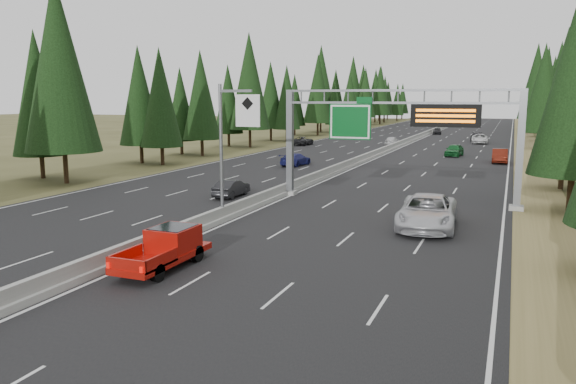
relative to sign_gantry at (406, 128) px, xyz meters
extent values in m
cube|color=black|center=(-8.92, 45.12, -5.23)|extent=(32.00, 260.00, 0.08)
cube|color=olive|center=(8.88, 45.12, -5.24)|extent=(3.60, 260.00, 0.06)
cube|color=#41411E|center=(-26.72, 45.12, -5.24)|extent=(3.60, 260.00, 0.06)
cube|color=gray|center=(-8.92, 45.12, -5.04)|extent=(0.70, 260.00, 0.30)
cube|color=gray|center=(-8.92, 45.12, -4.64)|extent=(0.30, 260.00, 0.60)
cube|color=slate|center=(-8.57, 0.12, -1.29)|extent=(0.45, 0.45, 7.80)
cube|color=gray|center=(-8.57, 0.12, -5.04)|extent=(0.90, 0.90, 0.30)
cube|color=slate|center=(7.28, 0.12, -1.29)|extent=(0.45, 0.45, 7.80)
cube|color=gray|center=(7.28, 0.12, -5.04)|extent=(0.90, 0.90, 0.30)
cube|color=slate|center=(-0.64, 0.12, 2.53)|extent=(15.85, 0.35, 0.16)
cube|color=slate|center=(-0.64, 0.12, 1.69)|extent=(15.85, 0.35, 0.16)
cube|color=#054C19|center=(-3.92, -0.13, 0.36)|extent=(3.00, 0.10, 2.50)
cube|color=silver|center=(-3.92, -0.19, 0.36)|extent=(2.85, 0.02, 2.35)
cube|color=#054C19|center=(-2.92, -0.13, 1.86)|extent=(1.10, 0.10, 0.45)
cube|color=black|center=(2.58, -0.18, 0.86)|extent=(4.50, 0.40, 1.50)
cube|color=orange|center=(2.58, -0.40, 1.21)|extent=(3.80, 0.02, 0.18)
cube|color=orange|center=(2.58, -0.40, 0.86)|extent=(3.80, 0.02, 0.18)
cube|color=orange|center=(2.58, -0.40, 0.51)|extent=(3.80, 0.02, 0.18)
cylinder|color=slate|center=(-8.92, -9.88, -1.19)|extent=(0.20, 0.20, 8.00)
cube|color=gray|center=(-8.92, -9.88, -5.09)|extent=(0.50, 0.50, 0.20)
cube|color=slate|center=(-7.92, -9.88, 2.41)|extent=(2.00, 0.15, 0.15)
cube|color=silver|center=(-7.12, -10.00, 1.31)|extent=(1.50, 0.06, 1.80)
cylinder|color=black|center=(10.43, 0.83, -4.04)|extent=(0.40, 0.40, 2.45)
cylinder|color=black|center=(10.61, 10.83, -4.23)|extent=(0.40, 0.40, 2.07)
cone|color=black|center=(10.61, 10.83, 2.24)|extent=(4.66, 4.66, 10.87)
cylinder|color=black|center=(11.48, 26.98, -4.17)|extent=(0.40, 0.40, 2.20)
cone|color=black|center=(11.48, 26.98, 2.71)|extent=(4.95, 4.95, 11.56)
cylinder|color=black|center=(11.77, 37.35, -4.26)|extent=(0.40, 0.40, 2.03)
cone|color=black|center=(11.77, 37.35, 2.08)|extent=(4.56, 4.56, 10.64)
cylinder|color=black|center=(10.43, 50.11, -4.07)|extent=(0.40, 0.40, 2.40)
cone|color=black|center=(10.43, 50.11, 3.45)|extent=(5.41, 5.41, 12.62)
cylinder|color=black|center=(15.06, 51.87, -4.08)|extent=(0.40, 0.40, 2.38)
cylinder|color=black|center=(11.57, 66.24, -4.34)|extent=(0.40, 0.40, 1.85)
cone|color=black|center=(11.57, 66.24, 1.44)|extent=(4.16, 4.16, 9.71)
cylinder|color=black|center=(14.18, 65.02, -3.77)|extent=(0.40, 0.40, 3.00)
cone|color=black|center=(14.18, 65.02, 5.59)|extent=(6.74, 6.74, 15.73)
cylinder|color=black|center=(12.04, 77.45, -3.93)|extent=(0.40, 0.40, 2.67)
cone|color=black|center=(12.04, 77.45, 4.41)|extent=(6.01, 6.01, 14.02)
cylinder|color=black|center=(14.44, 76.48, -4.32)|extent=(0.40, 0.40, 1.90)
cone|color=black|center=(14.44, 76.48, 1.61)|extent=(4.27, 4.27, 9.96)
cylinder|color=black|center=(10.63, 90.50, -3.79)|extent=(0.40, 0.40, 2.97)
cone|color=black|center=(10.63, 90.50, 5.49)|extent=(6.67, 6.67, 15.57)
cylinder|color=black|center=(15.08, 92.38, -3.75)|extent=(0.40, 0.40, 3.03)
cone|color=black|center=(15.08, 92.38, 5.71)|extent=(6.81, 6.81, 15.90)
cylinder|color=black|center=(10.69, 105.65, -4.12)|extent=(0.40, 0.40, 2.29)
cone|color=black|center=(10.69, 105.65, 3.02)|extent=(5.15, 5.15, 12.01)
cylinder|color=black|center=(14.76, 104.97, -3.92)|extent=(0.40, 0.40, 2.70)
cone|color=black|center=(14.76, 104.97, 4.50)|extent=(6.06, 6.06, 14.15)
cylinder|color=black|center=(11.80, 115.60, -4.14)|extent=(0.40, 0.40, 2.26)
cone|color=black|center=(11.80, 115.60, 2.91)|extent=(5.08, 5.08, 11.85)
cylinder|color=black|center=(15.71, 116.44, -4.21)|extent=(0.40, 0.40, 2.11)
cone|color=black|center=(15.71, 116.44, 2.38)|extent=(4.75, 4.75, 11.08)
cylinder|color=black|center=(11.12, 130.12, -4.02)|extent=(0.40, 0.40, 2.50)
cone|color=black|center=(11.12, 130.12, 3.78)|extent=(5.62, 5.62, 13.11)
cylinder|color=black|center=(15.63, 130.02, -4.21)|extent=(0.40, 0.40, 2.11)
cone|color=black|center=(15.63, 130.02, 2.39)|extent=(4.75, 4.75, 11.09)
cylinder|color=black|center=(11.83, 141.97, -4.22)|extent=(0.40, 0.40, 2.10)
cone|color=black|center=(11.83, 141.97, 2.35)|extent=(4.73, 4.73, 11.03)
cylinder|color=black|center=(14.27, 143.98, -4.24)|extent=(0.40, 0.40, 2.06)
cone|color=black|center=(14.27, 143.98, 2.19)|extent=(4.63, 4.63, 10.80)
cylinder|color=black|center=(11.87, 156.48, -3.84)|extent=(0.40, 0.40, 2.86)
cone|color=black|center=(11.87, 156.48, 5.11)|extent=(6.44, 6.44, 15.04)
cylinder|color=black|center=(15.15, 156.30, -4.27)|extent=(0.40, 0.40, 2.00)
cone|color=black|center=(15.15, 156.30, 1.97)|extent=(4.50, 4.50, 10.49)
cylinder|color=black|center=(-28.54, -1.54, -3.88)|extent=(0.40, 0.40, 2.78)
cone|color=black|center=(-28.54, -1.54, 4.83)|extent=(6.27, 6.27, 14.62)
cylinder|color=black|center=(-33.11, 0.39, -4.20)|extent=(0.40, 0.40, 2.13)
cone|color=black|center=(-33.11, 0.39, 2.47)|extent=(4.80, 4.80, 11.21)
cylinder|color=black|center=(-28.86, 13.23, -4.25)|extent=(0.40, 0.40, 2.03)
cone|color=black|center=(-28.86, 13.23, 2.11)|extent=(4.58, 4.58, 10.68)
cylinder|color=black|center=(-32.13, 13.97, -4.22)|extent=(0.40, 0.40, 2.10)
cone|color=black|center=(-32.13, 13.97, 2.33)|extent=(4.72, 4.72, 11.00)
cylinder|color=black|center=(-29.87, 23.51, -4.21)|extent=(0.40, 0.40, 2.12)
cone|color=black|center=(-29.87, 23.51, 2.42)|extent=(4.77, 4.77, 11.14)
cylinder|color=black|center=(-33.44, 24.36, -4.37)|extent=(0.40, 0.40, 1.80)
cone|color=black|center=(-33.44, 24.36, 1.26)|extent=(4.05, 4.05, 9.45)
cylinder|color=black|center=(-29.69, 37.21, -3.92)|extent=(0.40, 0.40, 2.69)
cone|color=black|center=(-29.69, 37.21, 4.48)|extent=(6.05, 6.05, 14.13)
cylinder|color=black|center=(-33.54, 37.74, -4.28)|extent=(0.40, 0.40, 1.97)
cone|color=black|center=(-33.54, 37.74, 1.87)|extent=(4.43, 4.43, 10.34)
cylinder|color=black|center=(-29.12, 50.53, -4.24)|extent=(0.40, 0.40, 2.05)
cone|color=black|center=(-29.12, 50.53, 2.16)|extent=(4.61, 4.61, 10.76)
cylinder|color=black|center=(-32.16, 50.70, -4.19)|extent=(0.40, 0.40, 2.16)
cone|color=black|center=(-32.16, 50.70, 2.54)|extent=(4.85, 4.85, 11.32)
cylinder|color=black|center=(-28.86, 66.13, -4.01)|extent=(0.40, 0.40, 2.52)
cone|color=black|center=(-28.86, 66.13, 3.86)|extent=(5.67, 5.67, 13.23)
cylinder|color=black|center=(-33.39, 65.25, -4.31)|extent=(0.40, 0.40, 1.91)
cone|color=black|center=(-33.39, 65.25, 1.66)|extent=(4.30, 4.30, 10.04)
cylinder|color=black|center=(-28.51, 76.03, -4.39)|extent=(0.40, 0.40, 1.76)
cone|color=black|center=(-28.51, 76.03, 1.11)|extent=(3.96, 3.96, 9.24)
cylinder|color=black|center=(-32.11, 77.63, -3.79)|extent=(0.40, 0.40, 2.96)
cone|color=black|center=(-32.11, 77.63, 5.45)|extent=(6.65, 6.65, 15.53)
cylinder|color=black|center=(-28.96, 89.81, -4.23)|extent=(0.40, 0.40, 2.07)
cone|color=black|center=(-28.96, 89.81, 2.24)|extent=(4.66, 4.66, 10.87)
cylinder|color=black|center=(-32.69, 90.32, -4.15)|extent=(0.40, 0.40, 2.24)
cone|color=black|center=(-32.69, 90.32, 2.86)|extent=(5.04, 5.04, 11.77)
cylinder|color=black|center=(-28.71, 103.01, -4.07)|extent=(0.40, 0.40, 2.40)
cone|color=black|center=(-28.71, 103.01, 3.42)|extent=(5.39, 5.39, 12.59)
cylinder|color=black|center=(-32.48, 104.86, -3.82)|extent=(0.40, 0.40, 2.89)
cone|color=black|center=(-32.48, 104.86, 5.20)|extent=(6.50, 6.50, 15.16)
cylinder|color=black|center=(-27.97, 117.34, -3.98)|extent=(0.40, 0.40, 2.57)
cone|color=black|center=(-27.97, 117.34, 4.05)|extent=(5.78, 5.78, 13.49)
cylinder|color=black|center=(-32.87, 116.91, -3.95)|extent=(0.40, 0.40, 2.65)
cone|color=black|center=(-32.87, 116.91, 4.33)|extent=(5.96, 5.96, 13.90)
cylinder|color=black|center=(-29.66, 130.64, -4.16)|extent=(0.40, 0.40, 2.22)
cone|color=black|center=(-29.66, 130.64, 2.78)|extent=(5.00, 5.00, 11.66)
cylinder|color=black|center=(-32.52, 130.79, -3.99)|extent=(0.40, 0.40, 2.55)
cone|color=black|center=(-32.52, 130.79, 3.97)|extent=(5.73, 5.73, 13.38)
cylinder|color=black|center=(-28.06, 142.34, -4.32)|extent=(0.40, 0.40, 1.90)
cone|color=black|center=(-28.06, 142.34, 1.61)|extent=(4.27, 4.27, 9.96)
cylinder|color=black|center=(-33.89, 142.37, -3.87)|extent=(0.40, 0.40, 2.81)
cone|color=black|center=(-33.89, 142.37, 4.91)|extent=(6.31, 6.31, 14.73)
cylinder|color=black|center=(-29.50, 158.86, -4.28)|extent=(0.40, 0.40, 1.98)
cone|color=black|center=(-29.50, 158.86, 1.92)|extent=(4.46, 4.46, 10.41)
cylinder|color=black|center=(-33.78, 154.99, -4.24)|extent=(0.40, 0.40, 2.06)
cone|color=black|center=(-33.78, 154.99, 2.21)|extent=(4.64, 4.64, 10.83)
imported|color=silver|center=(2.61, -7.24, -4.27)|extent=(3.48, 6.81, 1.84)
cylinder|color=black|center=(-7.52, -20.75, -4.82)|extent=(0.27, 0.73, 0.73)
cylinder|color=black|center=(-5.96, -20.75, -4.82)|extent=(0.27, 0.73, 0.73)
cylinder|color=black|center=(-7.52, -17.72, -4.82)|extent=(0.27, 0.73, 0.73)
cylinder|color=black|center=(-5.96, -17.72, -4.82)|extent=(0.27, 0.73, 0.73)
cube|color=#B0130A|center=(-6.74, -19.19, -4.68)|extent=(1.83, 5.13, 0.27)
cube|color=#B0130A|center=(-6.74, -18.36, -4.04)|extent=(1.74, 2.02, 1.01)
cube|color=black|center=(-6.74, -18.36, -3.77)|extent=(1.56, 1.74, 0.50)
cube|color=#B0130A|center=(-7.61, -20.56, -4.36)|extent=(0.09, 2.20, 0.55)
cube|color=#B0130A|center=(-5.87, -20.56, -4.36)|extent=(0.09, 2.20, 0.55)
cube|color=#B0130A|center=(-6.74, -21.66, -4.36)|extent=(1.83, 0.09, 0.55)
imported|color=#145925|center=(0.10, 34.20, -4.43)|extent=(2.23, 4.62, 1.52)
imported|color=#5D180D|center=(5.58, 28.57, -4.41)|extent=(1.75, 4.74, 1.55)
imported|color=black|center=(1.15, 61.16, -4.48)|extent=(2.27, 5.02, 1.43)
imported|color=silver|center=(1.89, 56.58, -4.44)|extent=(2.74, 5.47, 1.49)
imported|color=black|center=(-7.42, 77.72, -4.51)|extent=(1.96, 4.13, 1.36)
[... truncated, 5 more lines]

